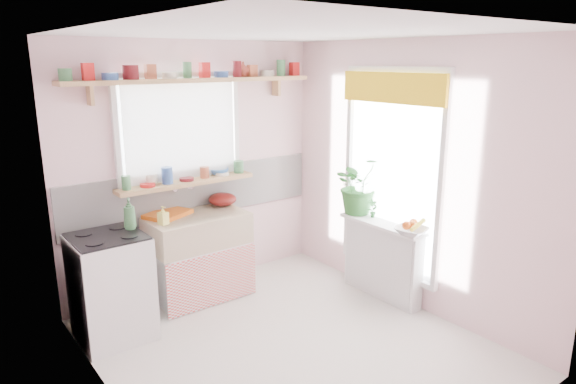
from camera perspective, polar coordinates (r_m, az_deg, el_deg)
room at (r=4.98m, az=0.32°, el=3.63°), size 3.20×3.20×3.20m
sink_unit at (r=5.17m, az=-9.87°, el=-7.00°), size 0.95×0.65×1.11m
cooker at (r=4.62m, az=-19.04°, el=-9.92°), size 0.58×0.58×0.93m
radiator_ledge at (r=5.21m, az=10.43°, el=-7.29°), size 0.22×0.95×0.78m
windowsill at (r=5.12m, az=-11.18°, el=1.03°), size 1.40×0.22×0.04m
pine_shelf at (r=5.05m, az=-10.13°, el=12.14°), size 2.52×0.24×0.04m
shelf_crockery at (r=5.05m, az=-10.17°, el=12.99°), size 2.47×0.11×0.12m
sill_crockery at (r=5.10m, az=-11.40°, el=1.82°), size 1.35×0.11×0.12m
dish_tray at (r=5.07m, az=-13.21°, el=-2.40°), size 0.49×0.44×0.04m
colander at (r=5.32m, az=-7.28°, el=-0.81°), size 0.35×0.35×0.13m
jade_plant at (r=5.28m, az=7.91°, el=0.81°), size 0.60×0.55×0.60m
fruit_bowl at (r=4.77m, az=13.56°, el=-4.25°), size 0.34×0.34×0.07m
herb_pot at (r=5.19m, az=9.39°, el=-1.81°), size 0.11×0.09×0.19m
soap_bottle_sink at (r=4.80m, az=-13.72°, el=-2.54°), size 0.10×0.10×0.17m
sill_cup at (r=5.03m, az=-14.97°, el=1.37°), size 0.16×0.16×0.10m
sill_bowl at (r=5.34m, az=-7.71°, el=2.30°), size 0.24×0.24×0.06m
shelf_vase at (r=5.38m, az=-5.02°, el=13.45°), size 0.16×0.16×0.15m
cooker_bottle at (r=4.53m, az=-17.21°, el=-2.32°), size 0.13×0.13×0.27m
fruit at (r=4.76m, az=13.59°, el=-3.54°), size 0.20×0.14×0.10m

